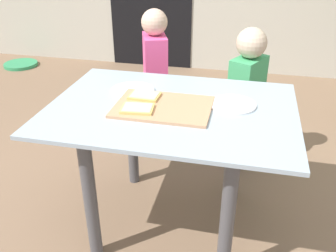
{
  "coord_description": "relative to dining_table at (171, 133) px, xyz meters",
  "views": [
    {
      "loc": [
        0.32,
        -1.48,
        1.4
      ],
      "look_at": [
        -0.02,
        0.0,
        0.58
      ],
      "focal_mm": 39.36,
      "sensor_mm": 36.0,
      "label": 1
    }
  ],
  "objects": [
    {
      "name": "ground_plane",
      "position": [
        0.0,
        0.0,
        -0.55
      ],
      "size": [
        16.0,
        16.0,
        0.0
      ],
      "primitive_type": "plane",
      "color": "#7F634B"
    },
    {
      "name": "dining_table",
      "position": [
        0.0,
        0.0,
        0.0
      ],
      "size": [
        1.12,
        0.81,
        0.68
      ],
      "color": "#9AACBA",
      "rests_on": "ground"
    },
    {
      "name": "cutting_board",
      "position": [
        -0.03,
        -0.02,
        0.14
      ],
      "size": [
        0.43,
        0.31,
        0.01
      ],
      "primitive_type": "cube",
      "color": "tan",
      "rests_on": "dining_table"
    },
    {
      "name": "pizza_slice_near_left",
      "position": [
        -0.13,
        -0.09,
        0.16
      ],
      "size": [
        0.15,
        0.12,
        0.01
      ],
      "color": "#E0B761",
      "rests_on": "cutting_board"
    },
    {
      "name": "pizza_slice_far_left",
      "position": [
        -0.14,
        0.05,
        0.16
      ],
      "size": [
        0.14,
        0.11,
        0.01
      ],
      "color": "#E0B761",
      "rests_on": "cutting_board"
    },
    {
      "name": "plate_white_left",
      "position": [
        -0.23,
        0.13,
        0.14
      ],
      "size": [
        0.22,
        0.22,
        0.01
      ],
      "primitive_type": "cylinder",
      "color": "white",
      "rests_on": "dining_table"
    },
    {
      "name": "plate_white_right",
      "position": [
        0.27,
        0.07,
        0.14
      ],
      "size": [
        0.22,
        0.22,
        0.01
      ],
      "primitive_type": "cylinder",
      "color": "white",
      "rests_on": "dining_table"
    },
    {
      "name": "child_left",
      "position": [
        -0.27,
        0.74,
        0.01
      ],
      "size": [
        0.21,
        0.27,
        0.97
      ],
      "color": "navy",
      "rests_on": "ground"
    },
    {
      "name": "child_right",
      "position": [
        0.32,
        0.66,
        -0.02
      ],
      "size": [
        0.23,
        0.28,
        0.91
      ],
      "color": "navy",
      "rests_on": "ground"
    },
    {
      "name": "garden_hose_coil",
      "position": [
        -2.24,
        2.1,
        -0.53
      ],
      "size": [
        0.37,
        0.37,
        0.04
      ],
      "primitive_type": "cylinder",
      "color": "#319159",
      "rests_on": "ground"
    }
  ]
}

